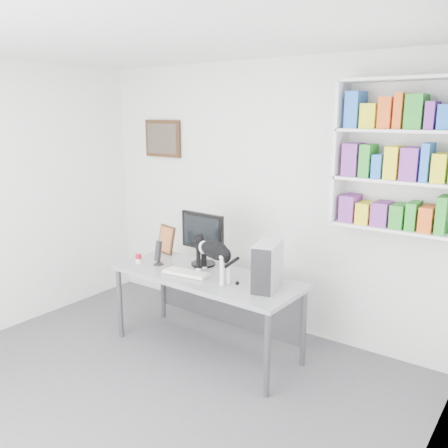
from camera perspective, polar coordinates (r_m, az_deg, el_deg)
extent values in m
cube|color=#4A4A4F|center=(3.93, -12.63, -20.85)|extent=(4.00, 4.00, 0.01)
cube|color=white|center=(3.31, -15.13, 21.60)|extent=(4.00, 4.00, 0.01)
cube|color=silver|center=(4.88, 4.32, 3.29)|extent=(4.00, 0.01, 2.70)
cube|color=silver|center=(2.32, 20.93, -8.90)|extent=(0.01, 4.00, 2.70)
cube|color=silver|center=(4.12, 20.28, 7.70)|extent=(1.03, 0.28, 1.24)
cube|color=#4A2E17|center=(5.58, -7.37, 10.15)|extent=(0.52, 0.04, 0.42)
cube|color=gray|center=(4.48, -2.16, -10.62)|extent=(1.82, 0.74, 0.75)
cube|color=black|center=(4.53, -2.55, -1.78)|extent=(0.50, 0.26, 0.52)
cube|color=silver|center=(4.34, -4.51, -5.89)|extent=(0.45, 0.22, 0.03)
cube|color=silver|center=(3.97, 5.25, -5.00)|extent=(0.27, 0.43, 0.40)
cylinder|color=black|center=(4.62, -7.91, -3.41)|extent=(0.13, 0.13, 0.25)
cube|color=#4A2E17|center=(4.99, -6.95, -1.79)|extent=(0.26, 0.15, 0.30)
cylinder|color=maroon|center=(4.72, -10.25, -4.13)|extent=(0.08, 0.08, 0.09)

